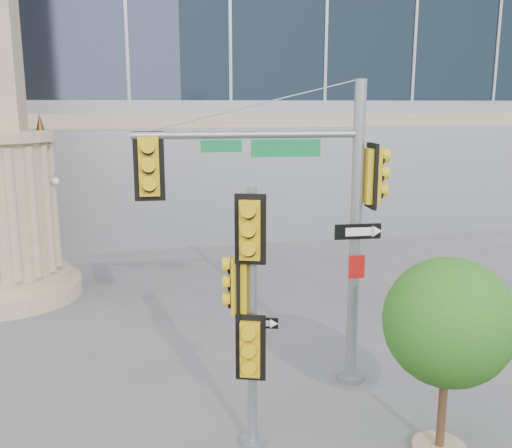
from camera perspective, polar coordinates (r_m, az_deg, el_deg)
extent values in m
plane|color=#545456|center=(11.13, 1.04, -19.92)|extent=(120.00, 120.00, 0.00)
cylinder|color=#9B8A69|center=(19.36, -23.53, -5.96)|extent=(4.40, 4.40, 0.50)
cylinder|color=#9B8A69|center=(19.25, -23.63, -4.83)|extent=(3.80, 3.80, 0.30)
cylinder|color=#9B8A69|center=(18.78, -24.17, 1.47)|extent=(3.00, 3.00, 4.00)
cone|color=#472D14|center=(18.32, -20.82, 9.55)|extent=(0.24, 0.24, 0.50)
cylinder|color=slate|center=(12.97, 9.39, -14.83)|extent=(0.59, 0.59, 0.13)
cylinder|color=slate|center=(11.91, 9.90, -1.34)|extent=(0.23, 0.23, 6.35)
cylinder|color=slate|center=(11.10, -0.78, 8.92)|extent=(4.44, 0.49, 0.15)
cube|color=#0E7839|center=(11.22, 3.02, 7.59)|extent=(1.37, 0.15, 0.34)
cube|color=gold|center=(11.05, -10.64, 5.68)|extent=(0.60, 0.34, 1.32)
cube|color=gold|center=(11.79, 11.49, 4.73)|extent=(0.34, 0.60, 1.32)
cube|color=black|center=(11.74, 10.15, -0.75)|extent=(0.97, 0.11, 0.32)
cube|color=#A7110F|center=(11.92, 10.02, -4.22)|extent=(0.34, 0.06, 0.49)
cylinder|color=slate|center=(10.72, -0.37, -20.93)|extent=(0.44, 0.44, 0.11)
cylinder|color=slate|center=(9.69, -0.38, -9.81)|extent=(0.16, 0.16, 4.56)
cube|color=gold|center=(9.02, -0.56, -0.55)|extent=(0.56, 0.41, 1.14)
cube|color=gold|center=(9.50, -1.60, -6.17)|extent=(0.41, 0.56, 1.14)
cube|color=gold|center=(9.65, -0.54, -12.26)|extent=(0.56, 0.41, 1.14)
cube|color=black|center=(9.55, 0.52, -9.84)|extent=(0.54, 0.22, 0.18)
cylinder|color=#9B8A69|center=(11.04, 17.85, -20.52)|extent=(0.92, 0.92, 0.10)
cylinder|color=#382314|center=(10.60, 18.16, -16.52)|extent=(0.14, 0.14, 1.85)
sphere|color=#1B5F15|center=(10.01, 18.70, -9.25)|extent=(2.15, 2.15, 2.15)
sphere|color=#1B5F15|center=(10.56, 20.02, -10.02)|extent=(1.33, 1.33, 1.33)
sphere|color=#1B5F15|center=(9.73, 17.56, -11.44)|extent=(1.13, 1.13, 1.13)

